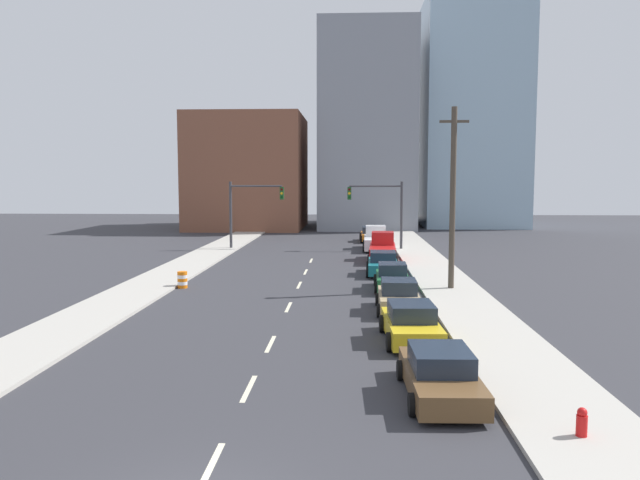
{
  "coord_description": "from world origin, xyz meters",
  "views": [
    {
      "loc": [
        2.99,
        -10.8,
        6.19
      ],
      "look_at": [
        0.99,
        30.24,
        2.2
      ],
      "focal_mm": 35.0,
      "sensor_mm": 36.0,
      "label": 1
    }
  ],
  "objects": [
    {
      "name": "utility_pole_right_mid",
      "position": [
        8.64,
        24.0,
        5.2
      ],
      "size": [
        1.6,
        0.32,
        10.15
      ],
      "color": "#473D33",
      "rests_on": "ground"
    },
    {
      "name": "lane_stripe_at_31m",
      "position": [
        0.0,
        30.6,
        0.0
      ],
      "size": [
        0.16,
        2.4,
        0.01
      ],
      "primitive_type": "cube",
      "color": "beige",
      "rests_on": "ground"
    },
    {
      "name": "fire_hydrant",
      "position": [
        8.48,
        3.7,
        0.41
      ],
      "size": [
        0.26,
        0.26,
        0.84
      ],
      "color": "red",
      "rests_on": "ground"
    },
    {
      "name": "building_glass_right",
      "position": [
        19.01,
        77.06,
        14.74
      ],
      "size": [
        13.0,
        20.0,
        29.47
      ],
      "color": "#99B7CC",
      "rests_on": "ground"
    },
    {
      "name": "traffic_signal_left",
      "position": [
        -6.2,
        43.98,
        3.95
      ],
      "size": [
        4.86,
        0.35,
        6.02
      ],
      "color": "#38383D",
      "rests_on": "ground"
    },
    {
      "name": "building_office_center",
      "position": [
        4.99,
        73.06,
        12.64
      ],
      "size": [
        12.0,
        20.0,
        25.28
      ],
      "color": "gray",
      "rests_on": "ground"
    },
    {
      "name": "lane_stripe_at_36m",
      "position": [
        0.0,
        36.49,
        0.0
      ],
      "size": [
        0.16,
        2.4,
        0.01
      ],
      "primitive_type": "cube",
      "color": "beige",
      "rests_on": "ground"
    },
    {
      "name": "lane_stripe_at_12m",
      "position": [
        0.0,
        12.13,
        0.0
      ],
      "size": [
        0.16,
        2.4,
        0.01
      ],
      "primitive_type": "cube",
      "color": "beige",
      "rests_on": "ground"
    },
    {
      "name": "lane_stripe_at_2m",
      "position": [
        0.0,
        2.0,
        0.0
      ],
      "size": [
        0.16,
        2.4,
        0.01
      ],
      "primitive_type": "cube",
      "color": "beige",
      "rests_on": "ground"
    },
    {
      "name": "sidewalk_left",
      "position": [
        -8.66,
        48.55,
        0.07
      ],
      "size": [
        3.46,
        97.11,
        0.14
      ],
      "color": "#ADA89E",
      "rests_on": "ground"
    },
    {
      "name": "pickup_truck_white",
      "position": [
        5.24,
        44.22,
        0.85
      ],
      "size": [
        2.4,
        6.21,
        2.09
      ],
      "rotation": [
        0.0,
        0.0,
        -0.03
      ],
      "color": "silver",
      "rests_on": "ground"
    },
    {
      "name": "sidewalk_right",
      "position": [
        8.66,
        48.55,
        0.07
      ],
      "size": [
        3.46,
        97.11,
        0.14
      ],
      "color": "#ADA89E",
      "rests_on": "ground"
    },
    {
      "name": "sedan_tan",
      "position": [
        5.28,
        18.21,
        0.68
      ],
      "size": [
        2.18,
        4.25,
        1.51
      ],
      "rotation": [
        0.0,
        0.0,
        -0.02
      ],
      "color": "tan",
      "rests_on": "ground"
    },
    {
      "name": "sedan_yellow",
      "position": [
        5.34,
        12.78,
        0.69
      ],
      "size": [
        2.31,
        4.72,
        1.49
      ],
      "rotation": [
        0.0,
        0.0,
        0.04
      ],
      "color": "gold",
      "rests_on": "ground"
    },
    {
      "name": "sedan_orange",
      "position": [
        5.03,
        51.52,
        0.68
      ],
      "size": [
        2.18,
        4.79,
        1.48
      ],
      "rotation": [
        0.0,
        0.0,
        0.01
      ],
      "color": "orange",
      "rests_on": "ground"
    },
    {
      "name": "traffic_barrel",
      "position": [
        -6.6,
        24.03,
        0.47
      ],
      "size": [
        0.56,
        0.56,
        0.95
      ],
      "color": "orange",
      "rests_on": "ground"
    },
    {
      "name": "sedan_brown",
      "position": [
        5.58,
        6.66,
        0.64
      ],
      "size": [
        2.25,
        4.83,
        1.4
      ],
      "rotation": [
        0.0,
        0.0,
        0.03
      ],
      "color": "brown",
      "rests_on": "ground"
    },
    {
      "name": "pickup_truck_red",
      "position": [
        5.46,
        36.64,
        0.87
      ],
      "size": [
        2.41,
        5.93,
        2.17
      ],
      "rotation": [
        0.0,
        0.0,
        -0.05
      ],
      "color": "red",
      "rests_on": "ground"
    },
    {
      "name": "sedan_teal",
      "position": [
        5.13,
        29.69,
        0.7
      ],
      "size": [
        2.27,
        4.63,
        1.52
      ],
      "rotation": [
        0.0,
        0.0,
        -0.03
      ],
      "color": "#196B75",
      "rests_on": "ground"
    },
    {
      "name": "sedan_green",
      "position": [
        5.36,
        24.01,
        0.69
      ],
      "size": [
        2.12,
        4.37,
        1.51
      ],
      "rotation": [
        0.0,
        0.0,
        -0.03
      ],
      "color": "#1E6033",
      "rests_on": "ground"
    },
    {
      "name": "traffic_signal_right",
      "position": [
        6.04,
        43.98,
        3.95
      ],
      "size": [
        4.86,
        0.35,
        6.02
      ],
      "color": "#38383D",
      "rests_on": "ground"
    },
    {
      "name": "lane_stripe_at_7m",
      "position": [
        0.0,
        7.08,
        0.0
      ],
      "size": [
        0.16,
        2.4,
        0.01
      ],
      "primitive_type": "cube",
      "color": "beige",
      "rests_on": "ground"
    },
    {
      "name": "lane_stripe_at_19m",
      "position": [
        0.0,
        18.97,
        0.0
      ],
      "size": [
        0.16,
        2.4,
        0.01
      ],
      "primitive_type": "cube",
      "color": "beige",
      "rests_on": "ground"
    },
    {
      "name": "building_brick_left",
      "position": [
        -10.03,
        69.06,
        7.12
      ],
      "size": [
        14.0,
        16.0,
        14.24
      ],
      "color": "brown",
      "rests_on": "ground"
    },
    {
      "name": "lane_stripe_at_25m",
      "position": [
        0.0,
        25.35,
        0.0
      ],
      "size": [
        0.16,
        2.4,
        0.01
      ],
      "primitive_type": "cube",
      "color": "beige",
      "rests_on": "ground"
    }
  ]
}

